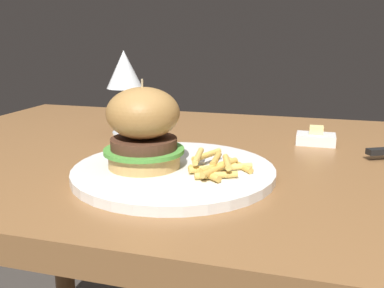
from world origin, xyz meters
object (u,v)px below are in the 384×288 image
at_px(burger_sandwich, 143,128).
at_px(wine_glass, 124,72).
at_px(main_plate, 174,172).
at_px(butter_dish, 316,138).

height_order(burger_sandwich, wine_glass, wine_glass).
bearing_deg(burger_sandwich, main_plate, 9.88).
bearing_deg(main_plate, butter_dish, 51.63).
xyz_separation_m(main_plate, butter_dish, (0.21, 0.26, 0.00)).
bearing_deg(wine_glass, butter_dish, 2.39).
bearing_deg(butter_dish, wine_glass, -177.61).
xyz_separation_m(burger_sandwich, wine_glass, (-0.14, 0.25, 0.06)).
xyz_separation_m(main_plate, wine_glass, (-0.19, 0.24, 0.12)).
relative_size(burger_sandwich, wine_glass, 0.75).
bearing_deg(main_plate, wine_glass, 127.80).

